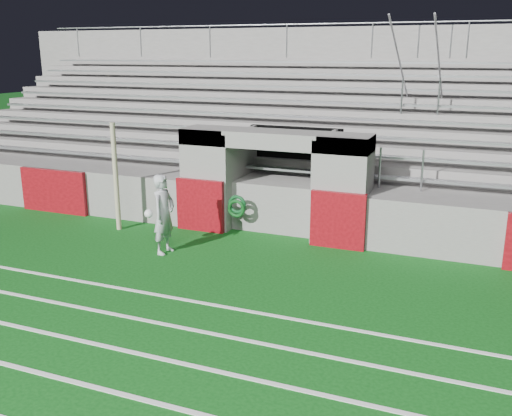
% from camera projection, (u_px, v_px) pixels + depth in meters
% --- Properties ---
extents(ground, '(90.00, 90.00, 0.00)m').
position_uv_depth(ground, '(214.00, 281.00, 11.49)').
color(ground, '#0B4711').
rests_on(ground, ground).
extents(field_post, '(0.13, 0.13, 2.78)m').
position_uv_depth(field_post, '(116.00, 177.00, 14.50)').
color(field_post, tan).
rests_on(field_post, ground).
extents(stadium_structure, '(26.00, 8.48, 5.42)m').
position_uv_depth(stadium_structure, '(322.00, 148.00, 18.22)').
color(stadium_structure, slate).
rests_on(stadium_structure, ground).
extents(goalkeeper_with_ball, '(0.68, 0.69, 1.83)m').
position_uv_depth(goalkeeper_with_ball, '(164.00, 214.00, 12.91)').
color(goalkeeper_with_ball, '#ACAFB6').
rests_on(goalkeeper_with_ball, ground).
extents(hose_coil, '(0.48, 0.14, 0.57)m').
position_uv_depth(hose_coil, '(237.00, 206.00, 14.18)').
color(hose_coil, '#0D411B').
rests_on(hose_coil, ground).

